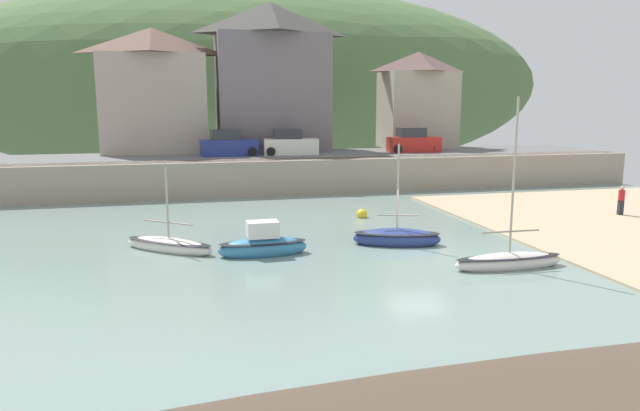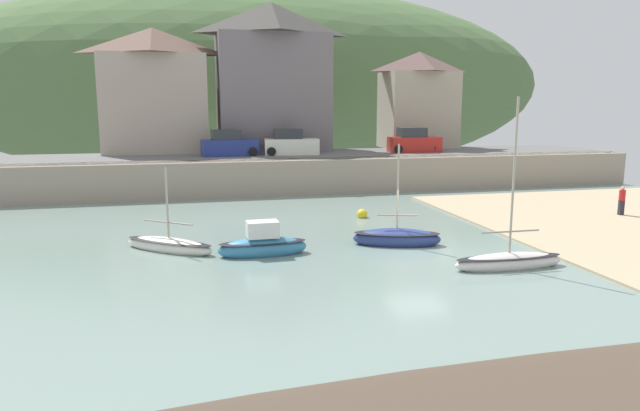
# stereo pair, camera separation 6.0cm
# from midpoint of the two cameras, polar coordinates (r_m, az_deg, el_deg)

# --- Properties ---
(ground) EXTENTS (48.00, 41.00, 0.61)m
(ground) POSITION_cam_midpoint_polar(r_m,az_deg,el_deg) (18.19, 26.00, -10.62)
(ground) COLOR gray
(quay_seawall) EXTENTS (48.00, 9.40, 2.40)m
(quay_seawall) POSITION_cam_midpoint_polar(r_m,az_deg,el_deg) (41.54, 0.36, 3.30)
(quay_seawall) COLOR gray
(quay_seawall) RESTS_ON ground
(hillside_backdrop) EXTENTS (80.00, 44.00, 24.71)m
(hillside_backdrop) POSITION_cam_midpoint_polar(r_m,az_deg,el_deg) (78.30, -7.03, 11.77)
(hillside_backdrop) COLOR #4F6D40
(hillside_backdrop) RESTS_ON ground
(waterfront_building_left) EXTENTS (8.23, 5.45, 9.60)m
(waterfront_building_left) POSITION_cam_midpoint_polar(r_m,az_deg,el_deg) (47.83, -15.99, 10.92)
(waterfront_building_left) COLOR #A89889
(waterfront_building_left) RESTS_ON ground
(waterfront_building_centre) EXTENTS (9.13, 6.07, 11.81)m
(waterfront_building_centre) POSITION_cam_midpoint_polar(r_m,az_deg,el_deg) (48.38, -4.71, 12.58)
(waterfront_building_centre) COLOR slate
(waterfront_building_centre) RESTS_ON ground
(waterfront_building_right) EXTENTS (6.37, 4.70, 8.22)m
(waterfront_building_right) POSITION_cam_midpoint_polar(r_m,az_deg,el_deg) (51.85, 9.73, 10.31)
(waterfront_building_right) COLOR #A59C86
(waterfront_building_right) RESTS_ON ground
(rowboat_small_beached) EXTENTS (4.49, 1.01, 6.69)m
(rowboat_small_beached) POSITION_cam_midpoint_polar(r_m,az_deg,el_deg) (23.47, 18.22, -5.21)
(rowboat_small_beached) COLOR silver
(rowboat_small_beached) RESTS_ON ground
(sailboat_nearest_shore) EXTENTS (4.14, 2.46, 4.73)m
(sailboat_nearest_shore) POSITION_cam_midpoint_polar(r_m,az_deg,el_deg) (26.13, 7.66, -3.20)
(sailboat_nearest_shore) COLOR navy
(sailboat_nearest_shore) RESTS_ON ground
(sailboat_far_left) EXTENTS (3.78, 1.33, 1.66)m
(sailboat_far_left) POSITION_cam_midpoint_polar(r_m,az_deg,el_deg) (24.30, -5.60, -3.94)
(sailboat_far_left) COLOR teal
(sailboat_far_left) RESTS_ON ground
(sailboat_tall_mast) EXTENTS (4.11, 3.50, 3.77)m
(sailboat_tall_mast) POSITION_cam_midpoint_polar(r_m,az_deg,el_deg) (25.66, -14.62, -3.82)
(sailboat_tall_mast) COLOR silver
(sailboat_tall_mast) RESTS_ON ground
(parked_car_near_slipway) EXTENTS (4.23, 2.04, 1.95)m
(parked_car_near_slipway) POSITION_cam_midpoint_polar(r_m,az_deg,el_deg) (43.51, -8.96, 5.93)
(parked_car_near_slipway) COLOR navy
(parked_car_near_slipway) RESTS_ON ground
(parked_car_by_wall) EXTENTS (4.23, 2.05, 1.95)m
(parked_car_by_wall) POSITION_cam_midpoint_polar(r_m,az_deg,el_deg) (44.11, -2.88, 6.10)
(parked_car_by_wall) COLOR silver
(parked_car_by_wall) RESTS_ON ground
(parked_car_end_of_row) EXTENTS (4.17, 1.87, 1.95)m
(parked_car_end_of_row) POSITION_cam_midpoint_polar(r_m,az_deg,el_deg) (46.96, 9.30, 6.22)
(parked_car_end_of_row) COLOR #B3231E
(parked_car_end_of_row) RESTS_ON ground
(person_on_slipway) EXTENTS (0.34, 0.34, 1.62)m
(person_on_slipway) POSITION_cam_midpoint_polar(r_m,az_deg,el_deg) (36.32, 27.71, 0.55)
(person_on_slipway) COLOR #282833
(person_on_slipway) RESTS_ON ground
(mooring_buoy) EXTENTS (0.60, 0.60, 0.60)m
(mooring_buoy) POSITION_cam_midpoint_polar(r_m,az_deg,el_deg) (32.12, 4.23, -0.87)
(mooring_buoy) COLOR yellow
(mooring_buoy) RESTS_ON ground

